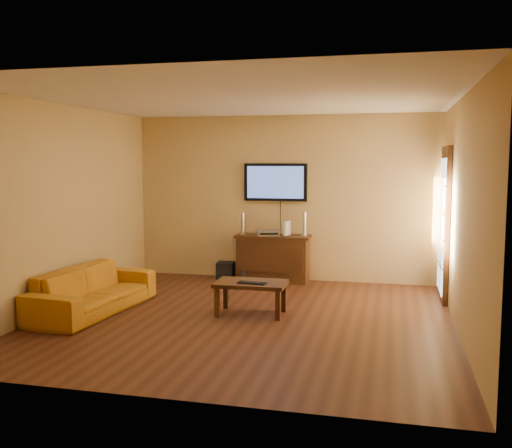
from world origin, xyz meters
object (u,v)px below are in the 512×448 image
(av_receiver, at_px, (267,233))
(keyboard, at_px, (252,283))
(sofa, at_px, (93,283))
(bottle, at_px, (244,277))
(media_console, at_px, (273,258))
(speaker_left, at_px, (243,224))
(coffee_table, at_px, (251,287))
(speaker_right, at_px, (304,225))
(subwoofer, at_px, (226,270))
(television, at_px, (276,182))
(game_console, at_px, (287,228))

(av_receiver, height_order, keyboard, av_receiver)
(sofa, xyz_separation_m, bottle, (1.46, 2.15, -0.29))
(media_console, relative_size, speaker_left, 3.43)
(media_console, height_order, speaker_left, speaker_left)
(coffee_table, bearing_deg, media_console, 93.88)
(av_receiver, bearing_deg, coffee_table, -108.13)
(bottle, relative_size, keyboard, 0.58)
(speaker_left, height_order, speaker_right, speaker_right)
(media_console, height_order, av_receiver, av_receiver)
(coffee_table, distance_m, subwoofer, 2.30)
(sofa, distance_m, keyboard, 2.08)
(speaker_right, height_order, av_receiver, speaker_right)
(media_console, relative_size, keyboard, 3.28)
(television, height_order, keyboard, television)
(game_console, distance_m, subwoofer, 1.28)
(media_console, xyz_separation_m, coffee_table, (0.14, -2.04, -0.02))
(coffee_table, bearing_deg, game_console, 87.62)
(sofa, xyz_separation_m, speaker_left, (1.38, 2.41, 0.54))
(keyboard, bearing_deg, speaker_left, 107.68)
(television, relative_size, speaker_right, 2.70)
(sofa, bearing_deg, keyboard, -78.30)
(television, height_order, bottle, television)
(speaker_right, bearing_deg, game_console, -177.59)
(av_receiver, bearing_deg, subwoofer, 149.04)
(sofa, xyz_separation_m, keyboard, (2.06, 0.25, 0.05))
(av_receiver, distance_m, bottle, 0.81)
(speaker_left, distance_m, bottle, 0.87)
(speaker_right, bearing_deg, av_receiver, -172.87)
(av_receiver, bearing_deg, television, 46.25)
(coffee_table, bearing_deg, subwoofer, 114.62)
(game_console, height_order, bottle, game_console)
(sofa, relative_size, speaker_left, 5.60)
(media_console, relative_size, bottle, 5.65)
(speaker_left, relative_size, game_console, 1.50)
(speaker_left, xyz_separation_m, speaker_right, (1.02, 0.02, 0.02))
(speaker_left, bearing_deg, keyboard, -72.32)
(sofa, height_order, speaker_right, speaker_right)
(subwoofer, bearing_deg, speaker_right, -5.11)
(bottle, bearing_deg, keyboard, -72.39)
(coffee_table, relative_size, subwoofer, 3.27)
(media_console, distance_m, subwoofer, 0.85)
(media_console, height_order, speaker_right, speaker_right)
(coffee_table, relative_size, speaker_right, 2.36)
(sofa, xyz_separation_m, speaker_right, (2.39, 2.43, 0.55))
(coffee_table, distance_m, sofa, 2.06)
(media_console, distance_m, av_receiver, 0.43)
(keyboard, bearing_deg, game_console, 88.76)
(television, relative_size, av_receiver, 2.95)
(game_console, relative_size, keyboard, 0.64)
(coffee_table, xyz_separation_m, av_receiver, (-0.22, 2.00, 0.44))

